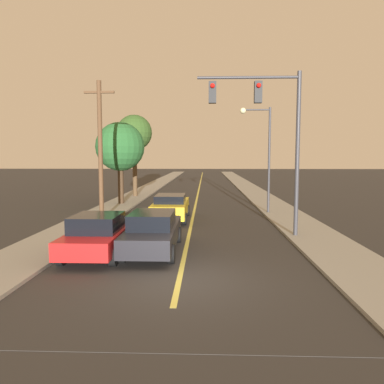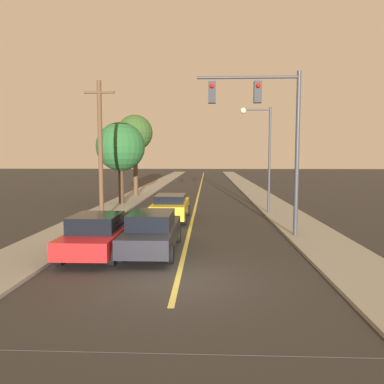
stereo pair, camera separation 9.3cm
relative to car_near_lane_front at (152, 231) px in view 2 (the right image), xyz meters
The scene contains 12 objects.
ground_plane 3.47m from the car_near_lane_front, 69.42° to the right, with size 200.00×200.00×0.00m, color #2D2B28.
road_surface 32.86m from the car_near_lane_front, 87.92° to the left, with size 8.50×80.00×0.01m.
sidewalk_left 33.12m from the car_near_lane_front, 97.48° to the left, with size 2.50×80.00×0.12m.
sidewalk_right 33.51m from the car_near_lane_front, 78.48° to the left, with size 2.50×80.00×0.12m.
car_near_lane_front is the anchor object (origin of this frame).
car_near_lane_second 6.98m from the car_near_lane_front, 90.00° to the left, with size 1.92×4.81×1.43m.
car_outer_lane_front 1.95m from the car_near_lane_front, 163.17° to the right, with size 1.93×4.30×1.49m.
traffic_signal_mast 6.77m from the car_near_lane_front, 30.25° to the left, with size 4.37×0.42×6.96m.
streetlamp_right 11.42m from the car_near_lane_front, 60.70° to the left, with size 1.87×0.36×6.36m.
utility_pole_left 7.90m from the car_near_lane_front, 120.41° to the left, with size 1.60×0.24×7.36m.
tree_left_near 14.51m from the car_near_lane_front, 107.56° to the left, with size 3.51×3.51×5.88m.
tree_left_far 19.70m from the car_near_lane_front, 102.70° to the left, with size 3.04×3.04×6.98m.
Camera 2 is at (0.84, -10.33, 3.50)m, focal length 35.00 mm.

